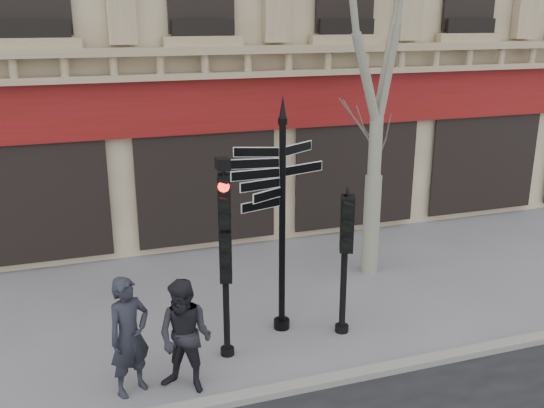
{
  "coord_description": "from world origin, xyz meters",
  "views": [
    {
      "loc": [
        -3.0,
        -9.02,
        5.61
      ],
      "look_at": [
        0.23,
        0.6,
        2.44
      ],
      "focal_mm": 40.0,
      "sensor_mm": 36.0,
      "label": 1
    }
  ],
  "objects": [
    {
      "name": "fingerpost",
      "position": [
        0.4,
        0.55,
        2.91
      ],
      "size": [
        1.99,
        1.99,
        4.34
      ],
      "rotation": [
        0.0,
        0.0,
        0.1
      ],
      "color": "black",
      "rests_on": "ground"
    },
    {
      "name": "traffic_signal_secondary",
      "position": [
        1.41,
        0.07,
        1.84
      ],
      "size": [
        0.53,
        0.46,
        2.63
      ],
      "rotation": [
        0.0,
        0.0,
        -0.4
      ],
      "color": "black",
      "rests_on": "ground"
    },
    {
      "name": "pedestrian_a",
      "position": [
        -2.46,
        -0.6,
        0.96
      ],
      "size": [
        0.83,
        0.73,
        1.92
      ],
      "primitive_type": "imported",
      "rotation": [
        0.0,
        0.0,
        0.48
      ],
      "color": "black",
      "rests_on": "ground"
    },
    {
      "name": "traffic_signal_main",
      "position": [
        -0.8,
        -0.04,
        2.2
      ],
      "size": [
        0.44,
        0.37,
        3.48
      ],
      "rotation": [
        0.0,
        0.0,
        -0.28
      ],
      "color": "black",
      "rests_on": "ground"
    },
    {
      "name": "kerb",
      "position": [
        0.0,
        -1.4,
        0.06
      ],
      "size": [
        80.0,
        0.25,
        0.12
      ],
      "primitive_type": "cube",
      "color": "gray",
      "rests_on": "ground"
    },
    {
      "name": "ground",
      "position": [
        0.0,
        0.0,
        0.0
      ],
      "size": [
        80.0,
        80.0,
        0.0
      ],
      "primitive_type": "plane",
      "color": "slate",
      "rests_on": "ground"
    },
    {
      "name": "pedestrian_b",
      "position": [
        -1.65,
        -0.82,
        0.92
      ],
      "size": [
        1.13,
        1.09,
        1.84
      ],
      "primitive_type": "imported",
      "rotation": [
        0.0,
        0.0,
        -0.64
      ],
      "color": "black",
      "rests_on": "ground"
    }
  ]
}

